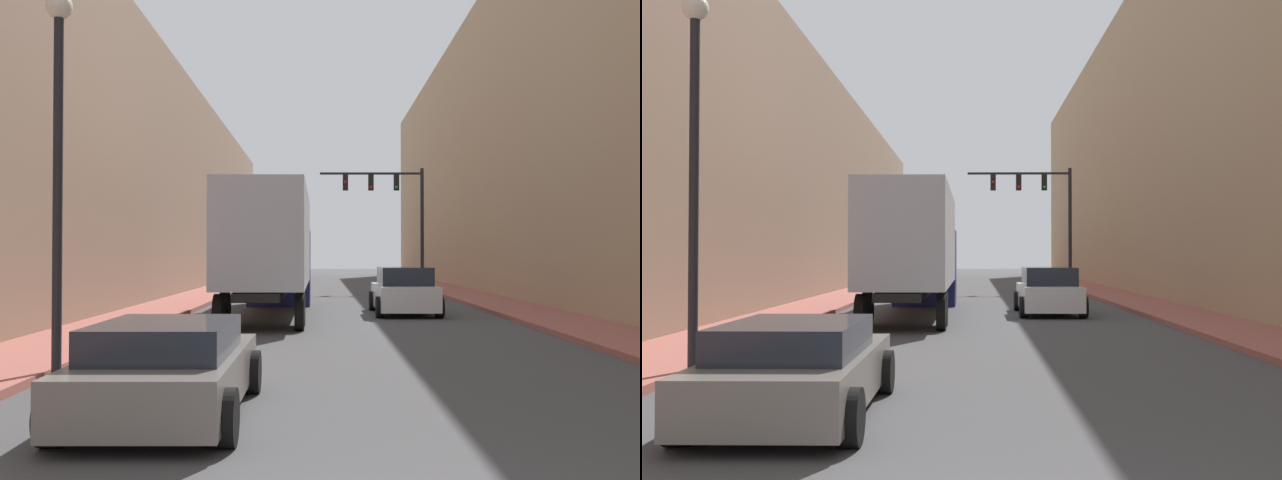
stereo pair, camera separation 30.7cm
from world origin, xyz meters
TOP-DOWN VIEW (x-y plane):
  - sidewalk_right at (6.45, 30.00)m, footprint 2.47×80.00m
  - sidewalk_left at (-6.45, 30.00)m, footprint 2.47×80.00m
  - building_right at (10.69, 30.00)m, footprint 6.00×80.00m
  - building_left at (-10.69, 30.00)m, footprint 6.00×80.00m
  - semi_truck at (-2.37, 20.38)m, footprint 2.49×12.30m
  - sedan_car at (-2.66, 5.27)m, footprint 2.09×4.27m
  - suv_car at (2.20, 20.92)m, footprint 2.19×4.46m
  - traffic_signal_gantry at (3.58, 36.41)m, footprint 5.89×0.35m
  - street_lamp at (-5.07, 7.90)m, footprint 0.44×0.44m

SIDE VIEW (x-z plane):
  - sidewalk_right at x=6.45m, z-range 0.00..0.15m
  - sidewalk_left at x=-6.45m, z-range 0.00..0.15m
  - sedan_car at x=-2.66m, z-range -0.01..1.21m
  - suv_car at x=2.20m, z-range -0.04..1.59m
  - semi_truck at x=-2.37m, z-range 0.25..4.37m
  - street_lamp at x=-5.07m, z-range 0.94..7.37m
  - traffic_signal_gantry at x=3.58m, z-range 1.44..8.41m
  - building_left at x=-10.69m, z-range 0.00..11.56m
  - building_right at x=10.69m, z-range 0.00..15.74m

